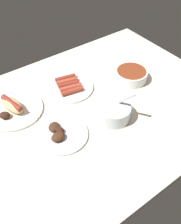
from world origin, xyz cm
name	(u,v)px	position (x,y,z in cm)	size (l,w,h in cm)	color
ground_plane	(93,109)	(0.00, 0.00, -1.50)	(120.00, 90.00, 3.00)	silver
plate_sausages	(69,86)	(-1.93, 16.77, 1.06)	(23.10, 23.10, 3.34)	white
bowl_chili	(131,75)	(26.07, 4.61, 2.78)	(15.53, 15.53, 5.07)	white
bowl_coleslaw	(113,111)	(2.75, -10.15, 3.48)	(14.20, 14.40, 15.51)	silver
plate_grilled_meat	(61,134)	(-19.95, -5.92, 0.93)	(20.20, 20.20, 3.74)	white
plate_hotdog_assembled	(13,108)	(-29.35, 17.71, 1.67)	(24.99, 24.99, 5.61)	white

